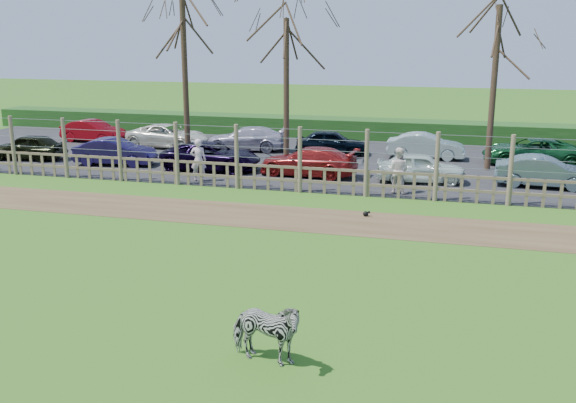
% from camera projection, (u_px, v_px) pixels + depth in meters
% --- Properties ---
extents(ground, '(120.00, 120.00, 0.00)m').
position_uv_depth(ground, '(227.00, 263.00, 16.81)').
color(ground, '#528826').
rests_on(ground, ground).
extents(dirt_strip, '(34.00, 2.80, 0.01)m').
position_uv_depth(dirt_strip, '(274.00, 217.00, 21.02)').
color(dirt_strip, brown).
rests_on(dirt_strip, ground).
extents(asphalt, '(44.00, 13.00, 0.04)m').
position_uv_depth(asphalt, '(333.00, 160.00, 30.37)').
color(asphalt, '#232326').
rests_on(asphalt, ground).
extents(hedge, '(46.00, 2.00, 1.10)m').
position_uv_depth(hedge, '(356.00, 129.00, 36.78)').
color(hedge, '#1E4716').
rests_on(hedge, ground).
extents(fence, '(30.16, 0.16, 2.50)m').
position_uv_depth(fence, '(300.00, 172.00, 24.09)').
color(fence, brown).
rests_on(fence, ground).
extents(tree_left, '(4.80, 4.80, 7.88)m').
position_uv_depth(tree_left, '(184.00, 39.00, 28.69)').
color(tree_left, '#3D2B1E').
rests_on(tree_left, ground).
extents(tree_mid, '(4.80, 4.80, 6.83)m').
position_uv_depth(tree_mid, '(286.00, 56.00, 28.70)').
color(tree_mid, '#3D2B1E').
rests_on(tree_mid, ground).
extents(tree_right, '(4.80, 4.80, 7.35)m').
position_uv_depth(tree_right, '(497.00, 48.00, 26.84)').
color(tree_right, '#3D2B1E').
rests_on(tree_right, ground).
extents(zebra, '(1.55, 0.87, 1.24)m').
position_uv_depth(zebra, '(265.00, 332.00, 11.54)').
color(zebra, gray).
rests_on(zebra, ground).
extents(visitor_a, '(0.72, 0.57, 1.72)m').
position_uv_depth(visitor_a, '(198.00, 160.00, 25.79)').
color(visitor_a, silver).
rests_on(visitor_a, asphalt).
extents(visitor_b, '(1.00, 0.88, 1.72)m').
position_uv_depth(visitor_b, '(398.00, 170.00, 23.86)').
color(visitor_b, white).
rests_on(visitor_b, asphalt).
extents(crow, '(0.24, 0.18, 0.19)m').
position_uv_depth(crow, '(366.00, 214.00, 21.07)').
color(crow, black).
rests_on(crow, ground).
extents(car_0, '(3.65, 1.77, 1.20)m').
position_uv_depth(car_0, '(28.00, 147.00, 30.32)').
color(car_0, black).
rests_on(car_0, asphalt).
extents(car_1, '(3.78, 1.76, 1.20)m').
position_uv_depth(car_1, '(115.00, 152.00, 29.05)').
color(car_1, '#1B1241').
rests_on(car_1, asphalt).
extents(car_2, '(4.40, 2.17, 1.20)m').
position_uv_depth(car_2, '(211.00, 156.00, 28.00)').
color(car_2, black).
rests_on(car_2, asphalt).
extents(car_3, '(4.26, 2.01, 1.20)m').
position_uv_depth(car_3, '(308.00, 161.00, 26.86)').
color(car_3, maroon).
rests_on(car_3, asphalt).
extents(car_4, '(3.67, 1.83, 1.20)m').
position_uv_depth(car_4, '(421.00, 167.00, 25.65)').
color(car_4, silver).
rests_on(car_4, asphalt).
extents(car_5, '(3.71, 1.48, 1.20)m').
position_uv_depth(car_5, '(544.00, 172.00, 24.83)').
color(car_5, slate).
rests_on(car_5, asphalt).
extents(car_7, '(3.77, 1.69, 1.20)m').
position_uv_depth(car_7, '(93.00, 131.00, 35.23)').
color(car_7, maroon).
rests_on(car_7, asphalt).
extents(car_8, '(4.46, 2.32, 1.20)m').
position_uv_depth(car_8, '(168.00, 136.00, 33.59)').
color(car_8, silver).
rests_on(car_8, asphalt).
extents(car_9, '(4.30, 2.14, 1.20)m').
position_uv_depth(car_9, '(246.00, 139.00, 32.69)').
color(car_9, '#B6AFC1').
rests_on(car_9, asphalt).
extents(car_10, '(3.68, 1.88, 1.20)m').
position_uv_depth(car_10, '(332.00, 142.00, 31.58)').
color(car_10, black).
rests_on(car_10, asphalt).
extents(car_11, '(3.65, 1.30, 1.20)m').
position_uv_depth(car_11, '(426.00, 146.00, 30.56)').
color(car_11, '#ACC6BC').
rests_on(car_11, asphalt).
extents(car_12, '(4.45, 2.31, 1.20)m').
position_uv_depth(car_12, '(532.00, 152.00, 29.12)').
color(car_12, '#145326').
rests_on(car_12, asphalt).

